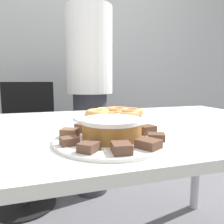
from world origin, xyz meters
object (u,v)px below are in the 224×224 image
Objects in this scene: office_chair_left at (25,146)px; frosted_cake at (112,129)px; plate_cake at (112,140)px; person_standing at (90,88)px; plate_donuts at (112,117)px.

office_chair_left is 5.13× the size of frosted_cake.
office_chair_left is 2.66× the size of plate_cake.
office_chair_left reaches higher than frosted_cake.
plate_cake is (0.34, -1.09, 0.31)m from office_chair_left.
person_standing is 1.13m from plate_cake.
frosted_cake is (-0.16, -1.11, -0.08)m from person_standing.
plate_cake is (-0.16, -1.11, -0.12)m from person_standing.
person_standing is 0.73m from plate_donuts.
frosted_cake is at bearing -107.35° from plate_donuts.
person_standing is at bearing 87.02° from plate_donuts.
plate_cake is at bearing 0.00° from frosted_cake.
person_standing reaches higher than plate_donuts.
frosted_cake reaches higher than plate_cake.
office_chair_left is (-0.50, -0.02, -0.43)m from person_standing.
plate_cake is 0.04m from frosted_cake.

